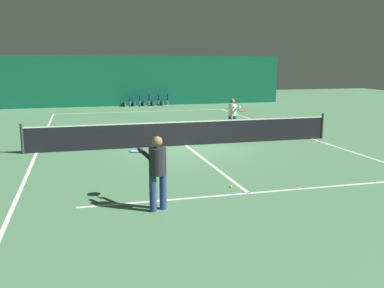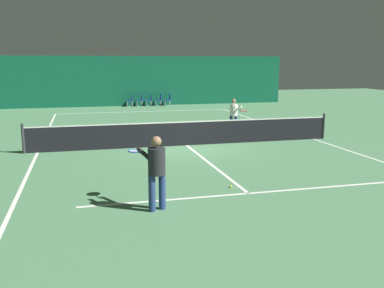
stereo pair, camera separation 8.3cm
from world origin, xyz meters
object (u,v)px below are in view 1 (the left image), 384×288
courtside_chair_0 (129,100)px  courtside_chair_1 (138,100)px  tennis_net (186,132)px  courtside_chair_4 (166,99)px  tennis_ball (231,186)px  player_near (157,167)px  courtside_chair_2 (148,99)px  courtside_chair_3 (157,99)px  player_far (233,113)px

courtside_chair_0 → courtside_chair_1: same height
tennis_net → courtside_chair_4: (2.37, 15.33, -0.03)m
courtside_chair_4 → tennis_ball: (-2.63, -21.17, -0.45)m
courtside_chair_4 → courtside_chair_1: bearing=-90.0°
courtside_chair_0 → tennis_ball: bearing=0.4°
courtside_chair_0 → courtside_chair_4: 2.79m
player_near → courtside_chair_1: (2.68, 22.32, -0.47)m
courtside_chair_2 → courtside_chair_3: size_ratio=1.00×
courtside_chair_2 → courtside_chair_4: (1.40, 0.00, 0.00)m
courtside_chair_3 → tennis_ball: 21.26m
courtside_chair_0 → courtside_chair_3: same height
courtside_chair_2 → tennis_ball: (-1.23, -21.17, -0.45)m
player_near → tennis_net: bearing=-39.7°
tennis_net → courtside_chair_3: size_ratio=14.29×
courtside_chair_0 → tennis_ball: (0.16, -21.17, -0.45)m
courtside_chair_2 → courtside_chair_1: bearing=-90.0°
player_near → courtside_chair_0: 22.41m
courtside_chair_0 → tennis_ball: courtside_chair_0 is taller
player_far → courtside_chair_0: size_ratio=1.82×
courtside_chair_3 → courtside_chair_2: bearing=-90.0°
tennis_net → courtside_chair_0: bearing=91.6°
courtside_chair_1 → tennis_ball: 21.18m
tennis_net → tennis_ball: 5.86m
courtside_chair_0 → courtside_chair_4: bearing=90.0°
courtside_chair_1 → courtside_chair_3: 1.40m
courtside_chair_0 → courtside_chair_2: 1.40m
courtside_chair_1 → tennis_ball: courtside_chair_1 is taller
player_far → courtside_chair_1: bearing=-175.2°
player_far → courtside_chair_1: 13.01m
courtside_chair_1 → courtside_chair_2: size_ratio=1.00×
courtside_chair_2 → courtside_chair_0: bearing=-90.0°
tennis_net → tennis_ball: tennis_net is taller
courtside_chair_3 → player_near: bearing=-10.3°
player_near → courtside_chair_4: bearing=-32.8°
player_far → tennis_ball: player_far is taller
courtside_chair_2 → tennis_ball: 21.21m
courtside_chair_1 → tennis_ball: size_ratio=12.73×
tennis_net → player_near: player_near is taller
player_near → tennis_ball: player_near is taller
player_near → courtside_chair_4: 22.83m
courtside_chair_0 → courtside_chair_3: bearing=90.0°
courtside_chair_4 → courtside_chair_3: bearing=-90.0°
player_far → tennis_ball: (-3.15, -8.44, -0.86)m
tennis_ball → courtside_chair_4: bearing=82.9°
player_far → courtside_chair_2: 12.89m
courtside_chair_1 → courtside_chair_2: same height
tennis_net → courtside_chair_3: (1.67, 15.33, -0.03)m
courtside_chair_2 → tennis_net: bearing=-3.6°
tennis_ball → player_near: bearing=-151.8°
tennis_net → tennis_ball: size_ratio=181.82×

